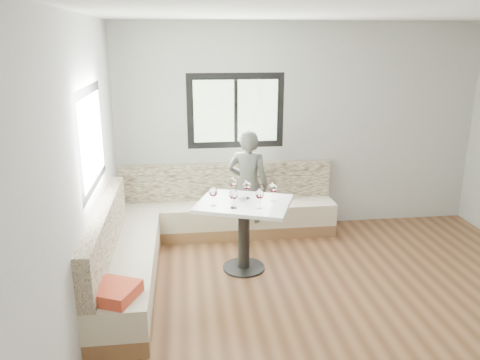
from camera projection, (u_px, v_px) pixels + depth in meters
room at (360, 177)px, 4.10m from camera, size 5.01×5.01×2.81m
banquette at (188, 230)px, 5.70m from camera, size 2.90×2.80×0.95m
table at (244, 219)px, 5.29m from camera, size 1.21×1.08×0.82m
person at (248, 185)px, 6.11m from camera, size 0.62×0.50×1.48m
olive_ramekin at (242, 197)px, 5.32m from camera, size 0.11×0.11×0.04m
wine_glass_a at (213, 192)px, 5.09m from camera, size 0.09×0.09×0.21m
wine_glass_b at (234, 195)px, 5.00m from camera, size 0.09×0.09×0.21m
wine_glass_c at (260, 195)px, 5.02m from camera, size 0.09×0.09×0.21m
wine_glass_d at (247, 186)px, 5.31m from camera, size 0.09×0.09×0.21m
wine_glass_e at (273, 189)px, 5.22m from camera, size 0.09×0.09×0.21m
wine_glass_f at (233, 183)px, 5.42m from camera, size 0.09×0.09×0.21m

